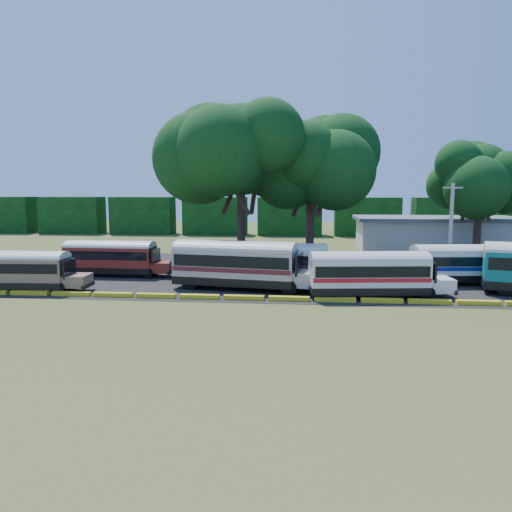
# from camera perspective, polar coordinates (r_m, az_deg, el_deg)

# --- Properties ---
(ground) EXTENTS (160.00, 160.00, 0.00)m
(ground) POSITION_cam_1_polar(r_m,az_deg,el_deg) (32.18, 1.05, -5.49)
(ground) COLOR #394F1A
(ground) RESTS_ON ground
(asphalt_strip) EXTENTS (64.00, 24.00, 0.02)m
(asphalt_strip) POSITION_cam_1_polar(r_m,az_deg,el_deg) (43.87, 3.64, -1.93)
(asphalt_strip) COLOR black
(asphalt_strip) RESTS_ON ground
(curb) EXTENTS (53.70, 0.45, 0.30)m
(curb) POSITION_cam_1_polar(r_m,az_deg,el_deg) (33.12, 1.19, -4.84)
(curb) COLOR gold
(curb) RESTS_ON ground
(terminal_building) EXTENTS (19.00, 9.00, 4.00)m
(terminal_building) POSITION_cam_1_polar(r_m,az_deg,el_deg) (63.37, 19.85, 2.44)
(terminal_building) COLOR beige
(terminal_building) RESTS_ON ground
(treeline_backdrop) EXTENTS (130.00, 4.00, 6.00)m
(treeline_backdrop) POSITION_cam_1_polar(r_m,az_deg,el_deg) (79.38, 3.91, 4.55)
(treeline_backdrop) COLOR black
(treeline_backdrop) RESTS_ON ground
(bus_beige) EXTENTS (9.00, 2.63, 2.93)m
(bus_beige) POSITION_cam_1_polar(r_m,az_deg,el_deg) (39.56, -25.41, -1.28)
(bus_beige) COLOR black
(bus_beige) RESTS_ON ground
(bus_red) EXTENTS (9.19, 2.45, 3.01)m
(bus_red) POSITION_cam_1_polar(r_m,az_deg,el_deg) (43.77, -16.05, 0.03)
(bus_red) COLOR black
(bus_red) RESTS_ON ground
(bus_cream_west) EXTENTS (11.19, 4.37, 3.59)m
(bus_cream_west) POSITION_cam_1_polar(r_m,az_deg,el_deg) (36.43, -2.02, -0.69)
(bus_cream_west) COLOR black
(bus_cream_west) RESTS_ON ground
(bus_cream_east) EXTENTS (9.78, 3.66, 3.14)m
(bus_cream_east) POSITION_cam_1_polar(r_m,az_deg,el_deg) (38.61, 2.57, -0.59)
(bus_cream_east) COLOR black
(bus_cream_east) RESTS_ON ground
(bus_white_red) EXTENTS (9.85, 3.53, 3.17)m
(bus_white_red) POSITION_cam_1_polar(r_m,az_deg,el_deg) (34.52, 13.06, -1.75)
(bus_white_red) COLOR black
(bus_white_red) RESTS_ON ground
(bus_white_blue) EXTENTS (9.62, 3.49, 3.09)m
(bus_white_blue) POSITION_cam_1_polar(r_m,az_deg,el_deg) (41.64, 22.81, -0.62)
(bus_white_blue) COLOR black
(bus_white_blue) RESTS_ON ground
(tree_west) EXTENTS (11.56, 11.56, 15.19)m
(tree_west) POSITION_cam_1_polar(r_m,az_deg,el_deg) (47.86, -1.75, 11.98)
(tree_west) COLOR #3A261D
(tree_west) RESTS_ON ground
(tree_center) EXTENTS (9.94, 9.94, 13.97)m
(tree_center) POSITION_cam_1_polar(r_m,az_deg,el_deg) (49.83, 6.30, 11.03)
(tree_center) COLOR #3A261D
(tree_center) RESTS_ON ground
(tree_east) EXTENTS (8.41, 8.41, 12.05)m
(tree_east) POSITION_cam_1_polar(r_m,az_deg,el_deg) (58.32, 24.29, 8.56)
(tree_east) COLOR #3A261D
(tree_east) RESTS_ON ground
(utility_pole) EXTENTS (1.60, 0.30, 7.82)m
(utility_pole) POSITION_cam_1_polar(r_m,az_deg,el_deg) (44.88, 21.37, 2.93)
(utility_pole) COLOR #98978B
(utility_pole) RESTS_ON ground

